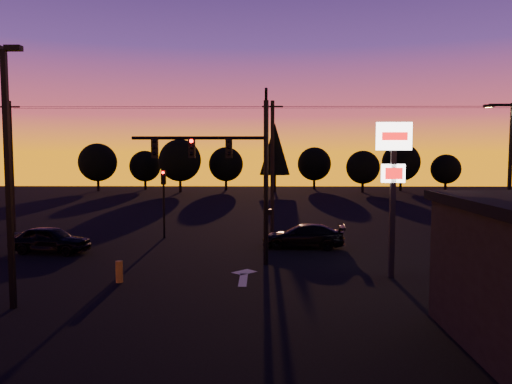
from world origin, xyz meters
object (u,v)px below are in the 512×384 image
secondary_signal (164,194)px  parking_lot_light (8,159)px  suv_parked (509,290)px  car_left (50,240)px  streetlight (508,174)px  car_right (303,236)px  pylon_sign (393,166)px  bollard (119,272)px  traffic_signal_mast (233,164)px

secondary_signal → parking_lot_light: (-2.50, -14.49, 2.41)m
suv_parked → car_left: bearing=160.4°
parking_lot_light → streetlight: size_ratio=1.14×
car_left → car_right: car_left is taller
pylon_sign → car_right: (-3.30, 6.85, -4.23)m
pylon_sign → bollard: (-11.74, -0.97, -4.45)m
traffic_signal_mast → secondary_signal: 9.19m
parking_lot_light → suv_parked: 18.14m
traffic_signal_mast → streetlight: bearing=6.1°
parking_lot_light → car_right: bearing=45.4°
traffic_signal_mast → suv_parked: bearing=-33.8°
secondary_signal → car_right: (8.70, -3.14, -2.18)m
secondary_signal → pylon_sign: size_ratio=0.64×
car_left → traffic_signal_mast: bearing=-95.9°
secondary_signal → bollard: (0.26, -10.95, -2.40)m
traffic_signal_mast → streetlight: traffic_signal_mast is taller
bollard → car_left: bearing=132.2°
bollard → suv_parked: (14.79, -3.34, 0.22)m
parking_lot_light → pylon_sign: (14.50, 4.50, -0.36)m
secondary_signal → car_right: secondary_signal is taller
suv_parked → parking_lot_light: bearing=-174.0°
pylon_sign → streetlight: (6.91, 4.00, -0.49)m
traffic_signal_mast → suv_parked: traffic_signal_mast is taller
secondary_signal → parking_lot_light: bearing=-99.8°
suv_parked → secondary_signal: bearing=141.9°
car_right → streetlight: bearing=79.8°
streetlight → suv_parked: 9.90m
traffic_signal_mast → car_right: 7.17m
secondary_signal → bollard: secondary_signal is taller
traffic_signal_mast → bollard: traffic_signal_mast is taller
parking_lot_light → pylon_sign: 15.19m
car_right → car_left: bearing=-77.8°
pylon_sign → suv_parked: (3.05, -4.31, -4.24)m
streetlight → car_right: (-10.21, 2.85, -3.73)m
secondary_signal → streetlight: streetlight is taller
traffic_signal_mast → car_left: traffic_signal_mast is taller
streetlight → bollard: 19.71m
bollard → car_right: (8.44, 7.82, 0.23)m
car_left → parking_lot_light: bearing=-155.0°
pylon_sign → secondary_signal: bearing=140.2°
suv_parked → streetlight: bearing=70.5°
traffic_signal_mast → car_right: bearing=48.9°
traffic_signal_mast → pylon_sign: traffic_signal_mast is taller
parking_lot_light → pylon_sign: size_ratio=1.34×
streetlight → suv_parked: streetlight is taller
parking_lot_light → car_right: (11.20, 11.35, -4.58)m
secondary_signal → bollard: 11.22m
streetlight → car_left: bearing=177.2°
bollard → suv_parked: 15.16m
streetlight → car_right: size_ratio=1.69×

